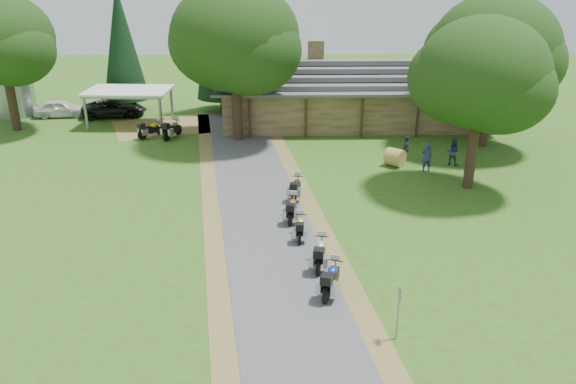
{
  "coord_description": "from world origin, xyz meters",
  "views": [
    {
      "loc": [
        -0.09,
        -19.46,
        11.67
      ],
      "look_at": [
        0.43,
        5.24,
        1.6
      ],
      "focal_mm": 35.0,
      "sensor_mm": 36.0,
      "label": 1
    }
  ],
  "objects_px": {
    "motorcycle_row_d": "(292,207)",
    "car_dark_suv": "(113,104)",
    "motorcycle_row_a": "(331,277)",
    "motorcycle_carport_b": "(172,128)",
    "lodge": "(354,91)",
    "car_white_sedan": "(60,106)",
    "carport": "(130,107)",
    "motorcycle_row_b": "(320,251)",
    "motorcycle_carport_a": "(152,129)",
    "hay_bale": "(395,157)",
    "motorcycle_row_c": "(300,226)",
    "motorcycle_row_e": "(296,187)",
    "silo": "(11,77)"
  },
  "relations": [
    {
      "from": "motorcycle_row_c",
      "to": "motorcycle_carport_a",
      "type": "xyz_separation_m",
      "value": [
        -10.06,
        16.2,
        0.09
      ]
    },
    {
      "from": "lodge",
      "to": "motorcycle_row_b",
      "type": "distance_m",
      "value": 23.46
    },
    {
      "from": "motorcycle_row_c",
      "to": "motorcycle_row_e",
      "type": "distance_m",
      "value": 4.74
    },
    {
      "from": "lodge",
      "to": "car_dark_suv",
      "type": "xyz_separation_m",
      "value": [
        -19.45,
        1.91,
        -1.41
      ]
    },
    {
      "from": "car_white_sedan",
      "to": "motorcycle_row_b",
      "type": "bearing_deg",
      "value": -148.29
    },
    {
      "from": "carport",
      "to": "motorcycle_row_b",
      "type": "relative_size",
      "value": 3.25
    },
    {
      "from": "silo",
      "to": "motorcycle_row_b",
      "type": "height_order",
      "value": "silo"
    },
    {
      "from": "motorcycle_row_b",
      "to": "motorcycle_row_e",
      "type": "xyz_separation_m",
      "value": [
        -0.74,
        7.33,
        -0.03
      ]
    },
    {
      "from": "car_white_sedan",
      "to": "motorcycle_carport_a",
      "type": "relative_size",
      "value": 2.72
    },
    {
      "from": "silo",
      "to": "motorcycle_row_c",
      "type": "distance_m",
      "value": 32.13
    },
    {
      "from": "car_white_sedan",
      "to": "motorcycle_carport_a",
      "type": "xyz_separation_m",
      "value": [
        8.64,
        -6.13,
        -0.22
      ]
    },
    {
      "from": "carport",
      "to": "motorcycle_row_b",
      "type": "distance_m",
      "value": 26.1
    },
    {
      "from": "carport",
      "to": "motorcycle_carport_a",
      "type": "relative_size",
      "value": 3.22
    },
    {
      "from": "motorcycle_row_b",
      "to": "motorcycle_carport_a",
      "type": "bearing_deg",
      "value": 39.58
    },
    {
      "from": "car_dark_suv",
      "to": "motorcycle_carport_b",
      "type": "height_order",
      "value": "car_dark_suv"
    },
    {
      "from": "motorcycle_row_c",
      "to": "motorcycle_carport_a",
      "type": "bearing_deg",
      "value": 36.83
    },
    {
      "from": "silo",
      "to": "motorcycle_carport_b",
      "type": "relative_size",
      "value": 3.03
    },
    {
      "from": "hay_bale",
      "to": "motorcycle_row_d",
      "type": "bearing_deg",
      "value": -130.37
    },
    {
      "from": "car_dark_suv",
      "to": "motorcycle_row_e",
      "type": "xyz_separation_m",
      "value": [
        14.37,
        -17.56,
        -0.41
      ]
    },
    {
      "from": "motorcycle_carport_a",
      "to": "motorcycle_carport_b",
      "type": "distance_m",
      "value": 1.5
    },
    {
      "from": "motorcycle_row_d",
      "to": "car_dark_suv",
      "type": "bearing_deg",
      "value": 43.0
    },
    {
      "from": "motorcycle_row_b",
      "to": "hay_bale",
      "type": "bearing_deg",
      "value": -14.47
    },
    {
      "from": "carport",
      "to": "motorcycle_row_a",
      "type": "bearing_deg",
      "value": -58.13
    },
    {
      "from": "motorcycle_carport_b",
      "to": "carport",
      "type": "bearing_deg",
      "value": 66.06
    },
    {
      "from": "motorcycle_row_b",
      "to": "motorcycle_carport_a",
      "type": "distance_m",
      "value": 21.67
    },
    {
      "from": "silo",
      "to": "car_white_sedan",
      "type": "height_order",
      "value": "silo"
    },
    {
      "from": "lodge",
      "to": "car_dark_suv",
      "type": "height_order",
      "value": "lodge"
    },
    {
      "from": "motorcycle_row_b",
      "to": "motorcycle_row_e",
      "type": "bearing_deg",
      "value": 15.55
    },
    {
      "from": "motorcycle_carport_a",
      "to": "motorcycle_row_c",
      "type": "bearing_deg",
      "value": -97.39
    },
    {
      "from": "car_dark_suv",
      "to": "motorcycle_row_c",
      "type": "distance_m",
      "value": 26.55
    },
    {
      "from": "lodge",
      "to": "silo",
      "type": "xyz_separation_m",
      "value": [
        -27.52,
        2.42,
        0.77
      ]
    },
    {
      "from": "silo",
      "to": "motorcycle_row_b",
      "type": "distance_m",
      "value": 34.49
    },
    {
      "from": "car_dark_suv",
      "to": "hay_bale",
      "type": "bearing_deg",
      "value": -130.88
    },
    {
      "from": "silo",
      "to": "motorcycle_row_d",
      "type": "height_order",
      "value": "silo"
    },
    {
      "from": "carport",
      "to": "motorcycle_carport_b",
      "type": "xyz_separation_m",
      "value": [
        3.85,
        -3.82,
        -0.64
      ]
    },
    {
      "from": "silo",
      "to": "hay_bale",
      "type": "xyz_separation_m",
      "value": [
        28.75,
        -13.06,
        -2.67
      ]
    },
    {
      "from": "motorcycle_row_d",
      "to": "motorcycle_carport_b",
      "type": "bearing_deg",
      "value": 38.52
    },
    {
      "from": "motorcycle_carport_a",
      "to": "hay_bale",
      "type": "xyz_separation_m",
      "value": [
        16.33,
        -6.45,
        -0.12
      ]
    },
    {
      "from": "car_white_sedan",
      "to": "carport",
      "type": "bearing_deg",
      "value": -117.01
    },
    {
      "from": "carport",
      "to": "hay_bale",
      "type": "distance_m",
      "value": 21.3
    },
    {
      "from": "car_white_sedan",
      "to": "motorcycle_row_d",
      "type": "relative_size",
      "value": 2.84
    },
    {
      "from": "motorcycle_row_e",
      "to": "carport",
      "type": "bearing_deg",
      "value": 50.54
    },
    {
      "from": "carport",
      "to": "motorcycle_row_c",
      "type": "height_order",
      "value": "carport"
    },
    {
      "from": "motorcycle_row_c",
      "to": "hay_bale",
      "type": "height_order",
      "value": "motorcycle_row_c"
    },
    {
      "from": "car_white_sedan",
      "to": "motorcycle_row_b",
      "type": "distance_m",
      "value": 31.6
    },
    {
      "from": "motorcycle_row_a",
      "to": "motorcycle_carport_b",
      "type": "distance_m",
      "value": 22.86
    },
    {
      "from": "lodge",
      "to": "silo",
      "type": "height_order",
      "value": "silo"
    },
    {
      "from": "motorcycle_row_d",
      "to": "lodge",
      "type": "bearing_deg",
      "value": -8.0
    },
    {
      "from": "motorcycle_row_d",
      "to": "motorcycle_carport_b",
      "type": "distance_m",
      "value": 16.36
    },
    {
      "from": "car_dark_suv",
      "to": "silo",
      "type": "bearing_deg",
      "value": 76.79
    }
  ]
}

